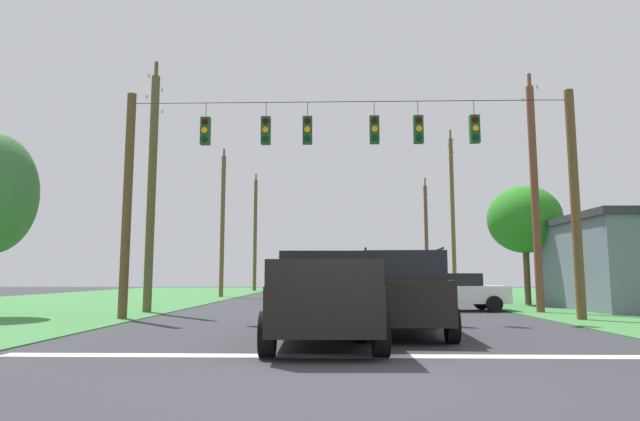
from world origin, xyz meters
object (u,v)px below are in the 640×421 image
Objects in this scene: utility_pole_far_right at (453,212)px; distant_car_crossing_white at (452,291)px; utility_pole_far_left at (152,186)px; pickup_truck at (323,297)px; utility_pole_near_left at (426,236)px; overhead_signal_span at (347,184)px; utility_pole_distant_left at (255,232)px; utility_pole_mid_right at (535,193)px; utility_pole_distant_right at (223,222)px; tree_roadside_right at (524,220)px; suv_black at (400,291)px.

distant_car_crossing_white is at bearing -103.13° from utility_pole_far_right.
distant_car_crossing_white is at bearing 7.03° from utility_pole_far_left.
utility_pole_near_left reaches higher than pickup_truck.
utility_pole_distant_left is at bearing 103.67° from overhead_signal_span.
utility_pole_far_right is (0.10, 14.94, 1.08)m from utility_pole_mid_right.
utility_pole_far_left is 29.43m from utility_pole_distant_left.
utility_pole_mid_right reaches higher than distant_car_crossing_white.
utility_pole_distant_left is at bearing 117.93° from utility_pole_mid_right.
utility_pole_near_left is at bearing 60.67° from utility_pole_far_left.
distant_car_crossing_white is at bearing 159.05° from utility_pole_mid_right.
utility_pole_near_left is at bearing 88.97° from utility_pole_mid_right.
utility_pole_mid_right is at bearing -90.39° from utility_pole_far_right.
utility_pole_distant_right is (-7.99, 18.10, 0.59)m from overhead_signal_span.
tree_roadside_right is (4.55, 4.12, 3.38)m from distant_car_crossing_white.
suv_black is 36.21m from utility_pole_near_left.
utility_pole_distant_left reaches higher than pickup_truck.
tree_roadside_right is at bearing -28.91° from utility_pole_distant_right.
utility_pole_far_right reaches higher than distant_car_crossing_white.
utility_pole_distant_left is (-15.44, 29.12, 0.86)m from utility_pole_mid_right.
utility_pole_far_right is at bearing 74.13° from suv_black.
overhead_signal_span is at bearing 105.66° from suv_black.
tree_roadside_right is (16.89, -23.81, -1.35)m from utility_pole_distant_left.
utility_pole_distant_left reaches higher than utility_pole_far_left.
utility_pole_far_right reaches higher than tree_roadside_right.
tree_roadside_right is at bearing -82.07° from utility_pole_far_right.
suv_black is 0.48× the size of utility_pole_distant_right.
distant_car_crossing_white is 12.90m from utility_pole_far_left.
overhead_signal_span is 33.52m from utility_pole_distant_left.
suv_black is 10.59m from utility_pole_mid_right.
tree_roadside_right reaches higher than distant_car_crossing_white.
utility_pole_far_right is at bearing 0.97° from utility_pole_distant_right.
utility_pole_distant_right is at bearing 113.82° from overhead_signal_span.
suv_black is at bearing -76.10° from utility_pole_distant_left.
pickup_truck reaches higher than distant_car_crossing_white.
utility_pole_distant_left is (-12.34, 27.93, 4.73)m from distant_car_crossing_white.
utility_pole_far_left is 14.98m from utility_pole_distant_right.
utility_pole_near_left is (6.83, 35.33, 4.00)m from suv_black.
utility_pole_near_left is (8.69, 37.08, 4.09)m from pickup_truck.
overhead_signal_span is 1.50× the size of utility_pole_distant_right.
pickup_truck is (-0.67, -6.01, -3.51)m from overhead_signal_span.
distant_car_crossing_white is 0.74× the size of tree_roadside_right.
utility_pole_distant_right is at bearing 112.33° from suv_black.
utility_pole_far_right is at bearing -91.77° from utility_pole_near_left.
utility_pole_far_right reaches higher than utility_pole_far_left.
distant_car_crossing_white is 18.82m from utility_pole_distant_right.
suv_black is 0.43× the size of utility_pole_far_right.
utility_pole_far_right reaches higher than utility_pole_distant_left.
utility_pole_distant_right is at bearing -179.03° from utility_pole_far_right.
utility_pole_distant_left is at bearing 113.83° from distant_car_crossing_white.
utility_pole_distant_right reaches higher than pickup_truck.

